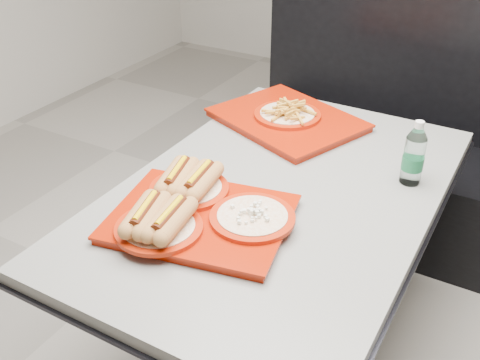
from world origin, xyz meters
The scene contains 6 objects.
ground centered at (0.00, 0.00, 0.00)m, with size 6.00×6.00×0.00m, color gray.
diner_table centered at (0.00, 0.00, 0.58)m, with size 0.92×1.42×0.75m.
booth_bench centered at (0.00, 1.09, 0.40)m, with size 1.30×0.57×1.35m.
tray_near centered at (-0.13, -0.27, 0.79)m, with size 0.55×0.47×0.11m.
tray_far centered at (-0.18, 0.43, 0.78)m, with size 0.63×0.56×0.10m.
water_bottle centered at (0.34, 0.24, 0.84)m, with size 0.07×0.07×0.21m.
Camera 1 is at (0.62, -1.34, 1.68)m, focal length 42.00 mm.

